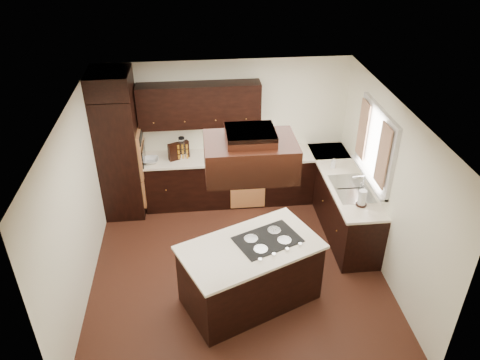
# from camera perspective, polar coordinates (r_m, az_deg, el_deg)

# --- Properties ---
(floor) EXTENTS (4.20, 4.20, 0.02)m
(floor) POSITION_cam_1_polar(r_m,az_deg,el_deg) (7.09, -0.31, -10.62)
(floor) COLOR #562A1B
(floor) RESTS_ON ground
(ceiling) EXTENTS (4.20, 4.20, 0.02)m
(ceiling) POSITION_cam_1_polar(r_m,az_deg,el_deg) (5.72, -0.39, 8.50)
(ceiling) COLOR silver
(ceiling) RESTS_ON ground
(wall_back) EXTENTS (4.20, 0.02, 2.50)m
(wall_back) POSITION_cam_1_polar(r_m,az_deg,el_deg) (8.15, -1.80, 6.07)
(wall_back) COLOR white
(wall_back) RESTS_ON ground
(wall_front) EXTENTS (4.20, 0.02, 2.50)m
(wall_front) POSITION_cam_1_polar(r_m,az_deg,el_deg) (4.71, 2.26, -16.32)
(wall_front) COLOR white
(wall_front) RESTS_ON ground
(wall_left) EXTENTS (0.02, 4.20, 2.50)m
(wall_left) POSITION_cam_1_polar(r_m,az_deg,el_deg) (6.50, -19.23, -3.03)
(wall_left) COLOR white
(wall_left) RESTS_ON ground
(wall_right) EXTENTS (0.02, 4.20, 2.50)m
(wall_right) POSITION_cam_1_polar(r_m,az_deg,el_deg) (6.82, 17.60, -0.99)
(wall_right) COLOR white
(wall_right) RESTS_ON ground
(oven_column) EXTENTS (0.65, 0.75, 2.12)m
(oven_column) POSITION_cam_1_polar(r_m,az_deg,el_deg) (7.96, -14.41, 2.85)
(oven_column) COLOR black
(oven_column) RESTS_ON floor
(wall_oven_face) EXTENTS (0.05, 0.62, 0.78)m
(wall_oven_face) POSITION_cam_1_polar(r_m,az_deg,el_deg) (7.89, -11.95, 3.38)
(wall_oven_face) COLOR #DD8D4E
(wall_oven_face) RESTS_ON oven_column
(base_cabinets_back) EXTENTS (2.93, 0.60, 0.88)m
(base_cabinets_back) POSITION_cam_1_polar(r_m,az_deg,el_deg) (8.27, -1.30, 0.08)
(base_cabinets_back) COLOR black
(base_cabinets_back) RESTS_ON floor
(base_cabinets_right) EXTENTS (0.60, 2.40, 0.88)m
(base_cabinets_right) POSITION_cam_1_polar(r_m,az_deg,el_deg) (7.84, 12.24, -2.63)
(base_cabinets_right) COLOR black
(base_cabinets_right) RESTS_ON floor
(countertop_back) EXTENTS (2.93, 0.63, 0.04)m
(countertop_back) POSITION_cam_1_polar(r_m,az_deg,el_deg) (8.02, -1.33, 2.84)
(countertop_back) COLOR white
(countertop_back) RESTS_ON base_cabinets_back
(countertop_right) EXTENTS (0.63, 2.40, 0.04)m
(countertop_right) POSITION_cam_1_polar(r_m,az_deg,el_deg) (7.59, 12.51, 0.24)
(countertop_right) COLOR white
(countertop_right) RESTS_ON base_cabinets_right
(upper_cabinets) EXTENTS (2.00, 0.34, 0.72)m
(upper_cabinets) POSITION_cam_1_polar(r_m,az_deg,el_deg) (7.75, -4.98, 9.09)
(upper_cabinets) COLOR black
(upper_cabinets) RESTS_ON wall_back
(dishwasher_front) EXTENTS (0.60, 0.05, 0.72)m
(dishwasher_front) POSITION_cam_1_polar(r_m,az_deg,el_deg) (8.06, 0.95, -1.16)
(dishwasher_front) COLOR #DD8D4E
(dishwasher_front) RESTS_ON floor
(window_frame) EXTENTS (0.06, 1.32, 1.12)m
(window_frame) POSITION_cam_1_polar(r_m,az_deg,el_deg) (7.05, 16.23, 4.12)
(window_frame) COLOR silver
(window_frame) RESTS_ON wall_right
(window_pane) EXTENTS (0.00, 1.20, 1.00)m
(window_pane) POSITION_cam_1_polar(r_m,az_deg,el_deg) (7.06, 16.44, 4.12)
(window_pane) COLOR white
(window_pane) RESTS_ON wall_right
(curtain_left) EXTENTS (0.02, 0.34, 0.90)m
(curtain_left) POSITION_cam_1_polar(r_m,az_deg,el_deg) (6.66, 17.02, 2.82)
(curtain_left) COLOR beige
(curtain_left) RESTS_ON wall_right
(curtain_right) EXTENTS (0.02, 0.34, 0.90)m
(curtain_right) POSITION_cam_1_polar(r_m,az_deg,el_deg) (7.36, 14.74, 5.95)
(curtain_right) COLOR beige
(curtain_right) RESTS_ON wall_right
(sink_rim) EXTENTS (0.52, 0.84, 0.01)m
(sink_rim) POSITION_cam_1_polar(r_m,az_deg,el_deg) (7.31, 13.43, -1.01)
(sink_rim) COLOR silver
(sink_rim) RESTS_ON countertop_right
(island) EXTENTS (1.93, 1.54, 0.88)m
(island) POSITION_cam_1_polar(r_m,az_deg,el_deg) (6.32, 1.23, -11.43)
(island) COLOR black
(island) RESTS_ON floor
(island_top) EXTENTS (2.02, 1.62, 0.04)m
(island_top) POSITION_cam_1_polar(r_m,az_deg,el_deg) (6.01, 1.28, -8.22)
(island_top) COLOR white
(island_top) RESTS_ON island
(cooktop) EXTENTS (0.95, 0.82, 0.01)m
(cooktop) POSITION_cam_1_polar(r_m,az_deg,el_deg) (6.11, 3.39, -7.25)
(cooktop) COLOR black
(cooktop) RESTS_ON island_top
(range_hood) EXTENTS (1.05, 0.72, 0.42)m
(range_hood) POSITION_cam_1_polar(r_m,az_deg,el_deg) (5.39, 1.25, 2.84)
(range_hood) COLOR black
(range_hood) RESTS_ON ceiling
(hood_duct) EXTENTS (0.55, 0.50, 0.13)m
(hood_duct) POSITION_cam_1_polar(r_m,az_deg,el_deg) (5.26, 1.29, 5.47)
(hood_duct) COLOR black
(hood_duct) RESTS_ON ceiling
(blender_base) EXTENTS (0.15, 0.15, 0.10)m
(blender_base) POSITION_cam_1_polar(r_m,az_deg,el_deg) (7.99, -7.02, 3.03)
(blender_base) COLOR silver
(blender_base) RESTS_ON countertop_back
(blender_pitcher) EXTENTS (0.13, 0.13, 0.26)m
(blender_pitcher) POSITION_cam_1_polar(r_m,az_deg,el_deg) (7.91, -7.11, 4.18)
(blender_pitcher) COLOR silver
(blender_pitcher) RESTS_ON blender_base
(spice_rack) EXTENTS (0.36, 0.23, 0.30)m
(spice_rack) POSITION_cam_1_polar(r_m,az_deg,el_deg) (7.93, -7.49, 3.56)
(spice_rack) COLOR black
(spice_rack) RESTS_ON countertop_back
(mixing_bowl) EXTENTS (0.28, 0.28, 0.07)m
(mixing_bowl) POSITION_cam_1_polar(r_m,az_deg,el_deg) (7.94, -10.84, 2.33)
(mixing_bowl) COLOR silver
(mixing_bowl) RESTS_ON countertop_back
(soap_bottle) EXTENTS (0.09, 0.10, 0.16)m
(soap_bottle) POSITION_cam_1_polar(r_m,az_deg,el_deg) (7.78, 11.30, 2.06)
(soap_bottle) COLOR silver
(soap_bottle) RESTS_ON countertop_right
(paper_towel) EXTENTS (0.13, 0.13, 0.25)m
(paper_towel) POSITION_cam_1_polar(r_m,az_deg,el_deg) (6.89, 14.67, -2.15)
(paper_towel) COLOR silver
(paper_towel) RESTS_ON countertop_right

